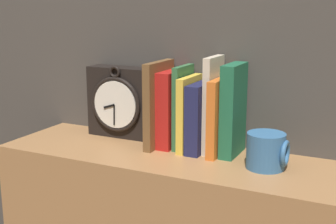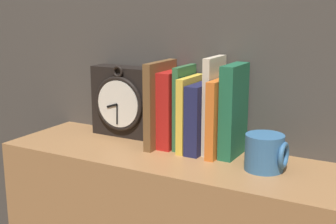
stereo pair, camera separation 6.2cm
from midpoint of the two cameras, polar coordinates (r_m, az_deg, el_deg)
The scene contains 10 objects.
clock at distance 1.40m, azimuth -4.00°, elevation 1.26°, with size 0.21×0.08×0.22m.
book_slot0_brown at distance 1.29m, azimuth 0.46°, elevation 0.95°, with size 0.02×0.15×0.24m.
book_slot1_red at distance 1.29m, azimuth 1.97°, elevation 0.37°, with size 0.04×0.12×0.21m.
book_slot2_green at distance 1.28m, azimuth 3.39°, elevation 0.59°, with size 0.02×0.11×0.23m.
book_slot3_yellow at distance 1.27m, azimuth 4.14°, elevation -0.19°, with size 0.02×0.13×0.20m.
book_slot4_navy at distance 1.25m, azimuth 5.50°, elevation -0.71°, with size 0.04×0.13×0.19m.
book_slot5_cream at distance 1.24m, azimuth 7.03°, elevation 0.82°, with size 0.02×0.11×0.26m.
book_slot6_orange at distance 1.23m, azimuth 7.81°, elevation -0.65°, with size 0.02×0.14×0.20m.
book_slot7_green at distance 1.22m, azimuth 9.46°, elevation 0.14°, with size 0.04×0.12×0.24m.
mug at distance 1.15m, azimuth 13.33°, elevation -4.84°, with size 0.10×0.09×0.09m.
Camera 2 is at (0.58, -1.03, 1.23)m, focal length 50.00 mm.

